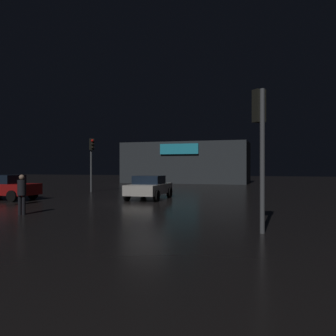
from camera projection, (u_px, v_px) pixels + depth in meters
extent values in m
plane|color=black|center=(146.00, 203.00, 18.85)|extent=(120.00, 120.00, 0.00)
cube|color=#33383D|center=(186.00, 163.00, 43.35)|extent=(15.28, 6.12, 4.96)
cube|color=#33CCF2|center=(179.00, 149.00, 40.28)|extent=(4.59, 0.24, 1.21)
cylinder|color=#595B60|center=(91.00, 165.00, 27.33)|extent=(0.14, 0.14, 4.19)
cube|color=black|center=(92.00, 144.00, 27.19)|extent=(0.41, 0.41, 0.90)
sphere|color=red|center=(92.00, 141.00, 27.05)|extent=(0.20, 0.20, 0.20)
sphere|color=black|center=(92.00, 144.00, 27.05)|extent=(0.20, 0.20, 0.20)
sphere|color=black|center=(92.00, 148.00, 27.05)|extent=(0.20, 0.20, 0.20)
cylinder|color=#595B60|center=(262.00, 161.00, 10.14)|extent=(0.14, 0.14, 4.23)
cube|color=black|center=(259.00, 106.00, 10.28)|extent=(0.41, 0.41, 0.97)
sphere|color=red|center=(255.00, 97.00, 10.43)|extent=(0.20, 0.20, 0.20)
sphere|color=black|center=(255.00, 107.00, 10.43)|extent=(0.20, 0.20, 0.20)
sphere|color=black|center=(255.00, 117.00, 10.43)|extent=(0.20, 0.20, 0.20)
cube|color=silver|center=(149.00, 189.00, 21.10)|extent=(1.92, 4.23, 0.59)
cube|color=black|center=(149.00, 180.00, 21.05)|extent=(1.66, 1.74, 0.51)
cylinder|color=black|center=(143.00, 192.00, 22.67)|extent=(0.24, 0.66, 0.65)
cylinder|color=black|center=(169.00, 192.00, 22.19)|extent=(0.24, 0.66, 0.65)
cylinder|color=black|center=(127.00, 195.00, 20.02)|extent=(0.24, 0.66, 0.65)
cylinder|color=black|center=(157.00, 196.00, 19.54)|extent=(0.24, 0.66, 0.65)
cube|color=#A51414|center=(5.00, 189.00, 20.65)|extent=(4.05, 1.77, 0.65)
cube|color=black|center=(5.00, 179.00, 20.65)|extent=(1.83, 1.58, 0.51)
cylinder|color=black|center=(12.00, 196.00, 19.42)|extent=(0.64, 0.23, 0.64)
cylinder|color=black|center=(33.00, 194.00, 21.07)|extent=(0.64, 0.23, 0.64)
cylinder|color=black|center=(20.00, 205.00, 14.16)|extent=(0.14, 0.14, 0.79)
cylinder|color=black|center=(24.00, 205.00, 14.16)|extent=(0.14, 0.14, 0.79)
cylinder|color=black|center=(22.00, 188.00, 14.16)|extent=(0.42, 0.42, 0.63)
sphere|color=tan|center=(22.00, 177.00, 14.15)|extent=(0.21, 0.21, 0.21)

